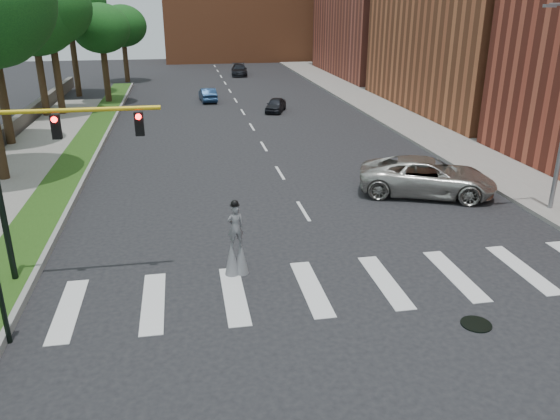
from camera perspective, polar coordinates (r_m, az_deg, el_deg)
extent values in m
plane|color=black|center=(17.83, 8.11, -9.28)|extent=(160.00, 160.00, 0.00)
cube|color=#204413|center=(36.22, -20.10, 5.65)|extent=(2.00, 60.00, 0.25)
cube|color=gray|center=(36.04, -18.46, 5.81)|extent=(0.20, 60.00, 0.28)
cube|color=gray|center=(44.20, 13.71, 8.89)|extent=(5.00, 90.00, 0.18)
cylinder|color=black|center=(17.41, 19.81, -11.16)|extent=(0.90, 0.90, 0.04)
cube|color=#AA5B35|center=(93.22, -3.60, 21.02)|extent=(26.00, 14.00, 18.00)
cube|color=slate|center=(25.12, 26.35, 18.58)|extent=(0.50, 0.18, 0.12)
cylinder|color=black|center=(19.40, -27.23, 1.12)|extent=(0.20, 0.20, 6.20)
cylinder|color=gold|center=(18.12, -20.71, 9.74)|extent=(5.20, 0.14, 0.14)
cube|color=black|center=(18.33, -22.36, 8.03)|extent=(0.28, 0.18, 0.75)
cylinder|color=#FF0C0C|center=(18.19, -22.53, 8.72)|extent=(0.18, 0.06, 0.18)
cube|color=black|center=(17.97, -14.49, 8.70)|extent=(0.28, 0.18, 0.75)
cylinder|color=#FF0C0C|center=(17.83, -14.59, 9.42)|extent=(0.18, 0.06, 0.18)
cylinder|color=black|center=(16.71, -27.20, -7.93)|extent=(0.14, 0.14, 3.00)
cylinder|color=#312213|center=(19.09, -4.10, -5.23)|extent=(0.07, 0.07, 1.01)
cylinder|color=#312213|center=(19.02, -5.04, -5.36)|extent=(0.07, 0.07, 1.01)
cone|color=slate|center=(19.03, -4.11, -4.89)|extent=(0.52, 0.52, 1.27)
cone|color=slate|center=(18.97, -5.05, -5.02)|extent=(0.52, 0.52, 1.27)
imported|color=slate|center=(18.52, -4.68, -1.74)|extent=(0.61, 0.45, 1.55)
sphere|color=black|center=(18.22, -4.76, 0.67)|extent=(0.26, 0.26, 0.26)
cylinder|color=black|center=(18.24, -4.75, 0.53)|extent=(0.34, 0.34, 0.02)
cube|color=yellow|center=(18.49, -4.83, -0.37)|extent=(0.22, 0.05, 0.10)
imported|color=#B9B6AE|center=(27.62, 15.14, 3.37)|extent=(7.16, 5.19, 1.81)
imported|color=black|center=(47.62, -0.46, 10.92)|extent=(2.55, 3.73, 1.18)
imported|color=navy|center=(53.09, -7.56, 11.85)|extent=(1.64, 3.96, 1.28)
imported|color=black|center=(71.97, -4.28, 14.39)|extent=(2.35, 4.98, 1.40)
cylinder|color=#312213|center=(39.69, -26.93, 10.27)|extent=(0.56, 0.56, 6.10)
cylinder|color=#312213|center=(49.05, -22.24, 13.01)|extent=(0.56, 0.56, 6.76)
ellipsoid|color=#113A15|center=(48.73, -23.10, 18.87)|extent=(6.73, 6.73, 5.72)
cylinder|color=#312213|center=(58.87, -20.66, 14.47)|extent=(0.56, 0.56, 7.07)
ellipsoid|color=#113A15|center=(58.63, -21.36, 19.63)|extent=(7.22, 7.22, 6.13)
cylinder|color=#312213|center=(53.58, -17.73, 13.38)|extent=(0.56, 0.56, 5.40)
ellipsoid|color=#113A15|center=(53.26, -18.22, 17.60)|extent=(5.08, 5.08, 4.32)
cylinder|color=#312213|center=(68.21, -15.83, 14.81)|extent=(0.56, 0.56, 4.91)
ellipsoid|color=#113A15|center=(67.96, -16.16, 18.00)|extent=(5.47, 5.47, 4.65)
cylinder|color=#312213|center=(48.79, -23.62, 12.37)|extent=(0.56, 0.56, 6.06)
ellipsoid|color=#113A15|center=(48.45, -24.48, 17.92)|extent=(6.96, 6.96, 5.92)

